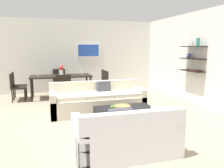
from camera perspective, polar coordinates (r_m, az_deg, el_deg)
The scene contains 22 objects.
ground_plane at distance 5.77m, azimuth -3.17°, elevation -7.84°, with size 18.00×18.00×0.00m, color tan.
back_wall_unit at distance 9.05m, azimuth -6.54°, elevation 6.91°, with size 8.40×0.09×2.70m.
right_wall_shelf_unit at distance 7.36m, azimuth 19.30°, elevation 5.99°, with size 0.34×8.20×2.70m.
sofa_beige at distance 6.02m, azimuth -3.64°, elevation -4.27°, with size 2.38×0.90×0.78m.
loveseat_white at distance 3.73m, azimuth 3.38°, elevation -12.68°, with size 1.59×0.90×0.78m.
coffee_table at distance 4.98m, azimuth 3.56°, elevation -8.33°, with size 1.25×0.95×0.38m.
decorative_bowl at distance 4.90m, azimuth 2.52°, elevation -5.70°, with size 0.37×0.37×0.09m.
apple_on_coffee_table at distance 4.92m, azimuth 0.07°, elevation -5.70°, with size 0.09×0.09×0.09m, color #669E2D.
dining_table at distance 7.90m, azimuth -12.46°, elevation 1.58°, with size 1.98×0.87×0.75m.
dining_chair_head at distance 8.75m, azimuth -12.81°, elevation 1.10°, with size 0.44×0.44×0.88m.
dining_chair_left_far at distance 8.15m, azimuth -22.36°, elevation 0.07°, with size 0.44×0.44×0.88m.
dining_chair_right_far at distance 8.32m, azimuth -2.88°, elevation 0.92°, with size 0.44×0.44×0.88m.
dining_chair_left_near at distance 7.76m, azimuth -22.65°, elevation -0.35°, with size 0.44×0.44×0.88m.
dining_chair_right_near at distance 7.95m, azimuth -2.22°, elevation 0.54°, with size 0.44×0.44×0.88m.
dining_chair_foot at distance 7.09m, azimuth -11.93°, elevation -0.67°, with size 0.44×0.44×0.88m.
wine_glass_left_near at distance 7.76m, azimuth -17.77°, elevation 2.59°, with size 0.06×0.06×0.16m.
wine_glass_head at distance 8.25m, azimuth -12.69°, elevation 3.21°, with size 0.07×0.07×0.17m.
wine_glass_right_near at distance 7.85m, azimuth -7.19°, elevation 3.11°, with size 0.06×0.06×0.18m.
wine_glass_right_far at distance 8.06m, azimuth -7.44°, elevation 3.20°, with size 0.07×0.07×0.17m.
wine_glass_foot at distance 7.51m, azimuth -12.30°, elevation 2.54°, with size 0.07×0.07×0.15m.
wine_glass_left_far at distance 7.97m, azimuth -17.74°, elevation 2.73°, with size 0.07×0.07×0.16m.
centerpiece_vase at distance 7.93m, azimuth -12.41°, elevation 3.42°, with size 0.16×0.16×0.33m.
Camera 1 is at (-1.25, -5.38, 1.67)m, focal length 37.15 mm.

